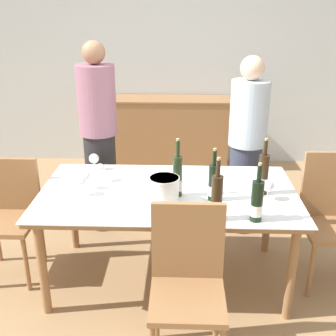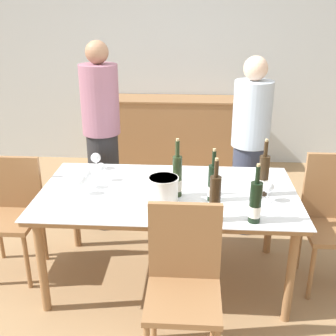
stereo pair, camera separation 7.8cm
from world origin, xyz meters
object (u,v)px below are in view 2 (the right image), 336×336
(dining_table, at_px, (168,200))
(wine_glass_0, at_px, (101,168))
(wine_glass_3, at_px, (268,188))
(chair_near_front, at_px, (184,277))
(wine_glass_2, at_px, (81,182))
(wine_glass_4, at_px, (86,176))
(chair_right_end, at_px, (333,213))
(wine_bottle_1, at_px, (263,176))
(person_host, at_px, (102,139))
(person_guest_left, at_px, (250,148))
(wine_glass_1, at_px, (96,158))
(ice_bucket, at_px, (164,190))
(wine_bottle_4, at_px, (213,184))
(chair_left_end, at_px, (12,207))
(wine_bottle_2, at_px, (215,200))
(wine_bottle_0, at_px, (177,177))
(wine_bottle_3, at_px, (255,203))
(sideboard_cabinet, at_px, (174,133))

(dining_table, relative_size, wine_glass_0, 12.83)
(wine_glass_3, distance_m, chair_near_front, 0.87)
(wine_glass_0, bearing_deg, wine_glass_2, -110.44)
(wine_glass_4, relative_size, chair_right_end, 0.14)
(wine_bottle_1, bearing_deg, wine_glass_0, 171.72)
(person_host, distance_m, person_guest_left, 1.31)
(wine_bottle_1, bearing_deg, wine_glass_1, 162.28)
(person_guest_left, bearing_deg, dining_table, -129.38)
(dining_table, bearing_deg, wine_glass_1, 146.85)
(chair_near_front, bearing_deg, ice_bucket, 105.93)
(wine_bottle_1, distance_m, wine_bottle_4, 0.37)
(dining_table, bearing_deg, person_guest_left, 50.62)
(wine_glass_0, distance_m, wine_glass_3, 1.22)
(ice_bucket, height_order, wine_glass_2, ice_bucket)
(chair_left_end, bearing_deg, wine_glass_4, -5.26)
(wine_bottle_2, relative_size, wine_glass_1, 3.05)
(wine_glass_1, bearing_deg, dining_table, -33.15)
(chair_left_end, height_order, person_host, person_host)
(chair_right_end, bearing_deg, wine_glass_2, -174.50)
(wine_bottle_4, bearing_deg, chair_right_end, 13.44)
(wine_bottle_2, relative_size, wine_glass_3, 2.88)
(dining_table, relative_size, chair_near_front, 1.90)
(wine_bottle_0, relative_size, wine_glass_2, 2.95)
(ice_bucket, bearing_deg, person_guest_left, 55.73)
(wine_bottle_3, relative_size, wine_glass_1, 2.83)
(wine_bottle_0, height_order, chair_left_end, wine_bottle_0)
(chair_right_end, bearing_deg, wine_glass_0, 177.71)
(wine_bottle_2, relative_size, person_host, 0.24)
(wine_glass_1, relative_size, chair_left_end, 0.15)
(wine_glass_2, bearing_deg, ice_bucket, -10.66)
(wine_glass_4, bearing_deg, person_host, 93.66)
(ice_bucket, relative_size, chair_near_front, 0.21)
(wine_bottle_0, bearing_deg, wine_glass_0, 158.70)
(dining_table, bearing_deg, wine_glass_0, 162.51)
(chair_near_front, bearing_deg, sideboard_cabinet, 93.86)
(wine_bottle_3, bearing_deg, wine_glass_3, 66.60)
(wine_bottle_2, distance_m, wine_bottle_4, 0.28)
(wine_glass_3, bearing_deg, wine_bottle_4, -178.42)
(wine_glass_2, bearing_deg, wine_glass_4, 83.69)
(wine_bottle_0, bearing_deg, chair_near_front, -84.10)
(dining_table, xyz_separation_m, wine_bottle_1, (0.66, -0.01, 0.20))
(ice_bucket, xyz_separation_m, chair_left_end, (-1.19, 0.27, -0.31))
(sideboard_cabinet, height_order, wine_glass_1, sideboard_cabinet)
(wine_bottle_0, distance_m, wine_bottle_3, 0.59)
(wine_bottle_2, relative_size, wine_bottle_3, 1.08)
(wine_bottle_4, relative_size, wine_glass_2, 2.62)
(wine_glass_2, distance_m, person_guest_left, 1.55)
(wine_bottle_3, distance_m, wine_glass_2, 1.20)
(ice_bucket, height_order, wine_glass_1, ice_bucket)
(wine_glass_0, relative_size, chair_near_front, 0.15)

